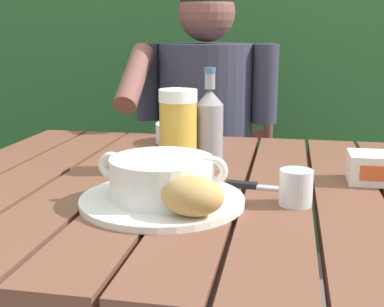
% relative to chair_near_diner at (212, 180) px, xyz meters
% --- Properties ---
extents(dining_table, '(1.18, 0.96, 0.75)m').
position_rel_chair_near_diner_xyz_m(dining_table, '(0.14, -0.92, 0.17)').
color(dining_table, brown).
rests_on(dining_table, ground_plane).
extents(chair_near_diner, '(0.44, 0.43, 1.00)m').
position_rel_chair_near_diner_xyz_m(chair_near_diner, '(0.00, 0.00, 0.00)').
color(chair_near_diner, brown).
rests_on(chair_near_diner, ground_plane).
extents(person_eating, '(0.48, 0.47, 1.21)m').
position_rel_chair_near_diner_xyz_m(person_eating, '(-0.00, -0.20, 0.23)').
color(person_eating, '#313244').
rests_on(person_eating, ground_plane).
extents(serving_plate, '(0.30, 0.30, 0.01)m').
position_rel_chair_near_diner_xyz_m(serving_plate, '(0.07, -1.05, 0.27)').
color(serving_plate, white).
rests_on(serving_plate, dining_table).
extents(soup_bowl, '(0.24, 0.19, 0.08)m').
position_rel_chair_near_diner_xyz_m(soup_bowl, '(0.07, -1.05, 0.32)').
color(soup_bowl, white).
rests_on(soup_bowl, serving_plate).
extents(bread_roll, '(0.11, 0.08, 0.06)m').
position_rel_chair_near_diner_xyz_m(bread_roll, '(0.14, -1.13, 0.31)').
color(bread_roll, tan).
rests_on(bread_roll, serving_plate).
extents(beer_glass, '(0.08, 0.08, 0.18)m').
position_rel_chair_near_diner_xyz_m(beer_glass, '(0.05, -0.83, 0.36)').
color(beer_glass, gold).
rests_on(beer_glass, dining_table).
extents(beer_bottle, '(0.06, 0.06, 0.22)m').
position_rel_chair_near_diner_xyz_m(beer_bottle, '(0.11, -0.79, 0.36)').
color(beer_bottle, gray).
rests_on(beer_bottle, dining_table).
extents(water_glass_small, '(0.06, 0.06, 0.06)m').
position_rel_chair_near_diner_xyz_m(water_glass_small, '(0.30, -1.01, 0.30)').
color(water_glass_small, silver).
rests_on(water_glass_small, dining_table).
extents(butter_tub, '(0.12, 0.09, 0.06)m').
position_rel_chair_near_diner_xyz_m(butter_tub, '(0.47, -0.84, 0.30)').
color(butter_tub, white).
rests_on(butter_tub, dining_table).
extents(table_knife, '(0.15, 0.04, 0.01)m').
position_rel_chair_near_diner_xyz_m(table_knife, '(0.22, -0.93, 0.27)').
color(table_knife, silver).
rests_on(table_knife, dining_table).
extents(diner_bowl, '(0.15, 0.15, 0.05)m').
position_rel_chair_near_diner_xyz_m(diner_bowl, '(0.00, -0.55, 0.29)').
color(diner_bowl, white).
rests_on(diner_bowl, dining_table).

